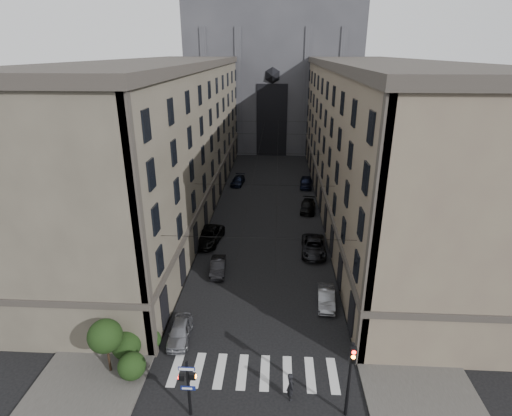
% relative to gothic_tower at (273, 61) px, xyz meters
% --- Properties ---
extents(sidewalk_left, '(7.00, 80.00, 0.15)m').
position_rel_gothic_tower_xyz_m(sidewalk_left, '(-10.50, -38.96, -17.72)').
color(sidewalk_left, '#383533').
rests_on(sidewalk_left, ground).
extents(sidewalk_right, '(7.00, 80.00, 0.15)m').
position_rel_gothic_tower_xyz_m(sidewalk_right, '(10.50, -38.96, -17.72)').
color(sidewalk_right, '#383533').
rests_on(sidewalk_right, ground).
extents(zebra_crossing, '(11.00, 3.20, 0.01)m').
position_rel_gothic_tower_xyz_m(zebra_crossing, '(0.00, -69.96, -17.79)').
color(zebra_crossing, beige).
rests_on(zebra_crossing, ground).
extents(building_left, '(13.60, 60.60, 18.85)m').
position_rel_gothic_tower_xyz_m(building_left, '(-13.44, -38.96, -8.45)').
color(building_left, '#4D473B').
rests_on(building_left, ground).
extents(building_right, '(13.60, 60.60, 18.85)m').
position_rel_gothic_tower_xyz_m(building_right, '(13.44, -38.96, -8.45)').
color(building_right, brown).
rests_on(building_right, ground).
extents(gothic_tower, '(35.00, 23.00, 58.00)m').
position_rel_gothic_tower_xyz_m(gothic_tower, '(0.00, 0.00, 0.00)').
color(gothic_tower, '#2D2D33').
rests_on(gothic_tower, ground).
extents(pedestrian_signal_left, '(1.02, 0.38, 4.00)m').
position_rel_gothic_tower_xyz_m(pedestrian_signal_left, '(-3.51, -73.46, -15.48)').
color(pedestrian_signal_left, black).
rests_on(pedestrian_signal_left, ground).
extents(traffic_light_right, '(0.34, 0.50, 5.20)m').
position_rel_gothic_tower_xyz_m(traffic_light_right, '(5.60, -73.04, -14.51)').
color(traffic_light_right, black).
rests_on(traffic_light_right, ground).
extents(shrub_cluster, '(3.90, 4.40, 3.90)m').
position_rel_gothic_tower_xyz_m(shrub_cluster, '(-8.72, -69.95, -16.00)').
color(shrub_cluster, black).
rests_on(shrub_cluster, sidewalk_left).
extents(tram_wires, '(14.00, 60.00, 0.43)m').
position_rel_gothic_tower_xyz_m(tram_wires, '(0.00, -39.33, -10.55)').
color(tram_wires, black).
rests_on(tram_wires, ground).
extents(car_left_near, '(1.84, 4.04, 1.35)m').
position_rel_gothic_tower_xyz_m(car_left_near, '(-5.64, -66.96, -17.13)').
color(car_left_near, gray).
rests_on(car_left_near, ground).
extents(car_left_midnear, '(1.67, 4.03, 1.30)m').
position_rel_gothic_tower_xyz_m(car_left_midnear, '(-4.20, -57.35, -17.15)').
color(car_left_midnear, black).
rests_on(car_left_midnear, ground).
extents(car_left_midfar, '(3.31, 5.86, 1.55)m').
position_rel_gothic_tower_xyz_m(car_left_midfar, '(-6.20, -51.00, -17.03)').
color(car_left_midfar, black).
rests_on(car_left_midfar, ground).
extents(car_left_far, '(2.24, 4.57, 1.28)m').
position_rel_gothic_tower_xyz_m(car_left_far, '(-4.94, -30.22, -17.16)').
color(car_left_far, black).
rests_on(car_left_far, ground).
extents(car_right_near, '(1.63, 4.01, 1.29)m').
position_rel_gothic_tower_xyz_m(car_right_near, '(5.61, -61.98, -17.15)').
color(car_right_near, slate).
rests_on(car_right_near, ground).
extents(car_right_midnear, '(2.78, 5.55, 1.51)m').
position_rel_gothic_tower_xyz_m(car_right_midnear, '(5.28, -52.83, -17.04)').
color(car_right_midnear, black).
rests_on(car_right_midnear, ground).
extents(car_right_midfar, '(2.44, 4.85, 1.35)m').
position_rel_gothic_tower_xyz_m(car_right_midfar, '(5.46, -40.99, -17.12)').
color(car_right_midfar, black).
rests_on(car_right_midfar, ground).
extents(car_right_far, '(2.21, 4.74, 1.57)m').
position_rel_gothic_tower_xyz_m(car_right_far, '(5.82, -30.95, -17.01)').
color(car_right_far, black).
rests_on(car_right_far, ground).
extents(pedestrian, '(0.62, 0.79, 1.91)m').
position_rel_gothic_tower_xyz_m(pedestrian, '(2.37, -71.96, -16.84)').
color(pedestrian, black).
rests_on(pedestrian, ground).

